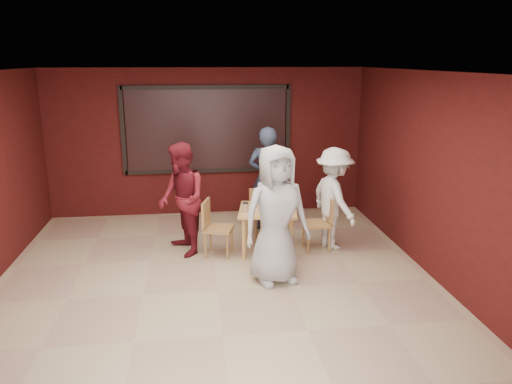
{
  "coord_description": "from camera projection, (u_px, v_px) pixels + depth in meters",
  "views": [
    {
      "loc": [
        -0.24,
        -6.02,
        2.96
      ],
      "look_at": [
        0.67,
        1.32,
        0.97
      ],
      "focal_mm": 35.0,
      "sensor_mm": 36.0,
      "label": 1
    }
  ],
  "objects": [
    {
      "name": "floor",
      "position": [
        218.0,
        291.0,
        6.57
      ],
      "size": [
        7.0,
        7.0,
        0.0
      ],
      "primitive_type": "plane",
      "color": "tan",
      "rests_on": "ground"
    },
    {
      "name": "window_blinds",
      "position": [
        207.0,
        130.0,
        9.45
      ],
      "size": [
        3.0,
        0.02,
        1.5
      ],
      "primitive_type": "cube",
      "color": "black"
    },
    {
      "name": "diner_left",
      "position": [
        182.0,
        200.0,
        7.61
      ],
      "size": [
        0.9,
        1.02,
        1.75
      ],
      "primitive_type": "imported",
      "rotation": [
        0.0,
        0.0,
        -1.25
      ],
      "color": "maroon",
      "rests_on": "floor"
    },
    {
      "name": "dining_table",
      "position": [
        268.0,
        214.0,
        7.77
      ],
      "size": [
        1.01,
        1.01,
        0.85
      ],
      "color": "#D9AB59",
      "rests_on": "floor"
    },
    {
      "name": "diner_front",
      "position": [
        276.0,
        215.0,
        6.63
      ],
      "size": [
        1.04,
        0.81,
        1.89
      ],
      "primitive_type": "imported",
      "rotation": [
        0.0,
        0.0,
        0.26
      ],
      "color": "#ADADAD",
      "rests_on": "floor"
    },
    {
      "name": "chair_right",
      "position": [
        321.0,
        220.0,
        7.88
      ],
      "size": [
        0.42,
        0.42,
        0.87
      ],
      "color": "#A68540",
      "rests_on": "floor"
    },
    {
      "name": "diner_right",
      "position": [
        334.0,
        199.0,
        7.89
      ],
      "size": [
        0.87,
        1.18,
        1.63
      ],
      "primitive_type": "imported",
      "rotation": [
        0.0,
        0.0,
        1.85
      ],
      "color": "white",
      "rests_on": "floor"
    },
    {
      "name": "diner_back",
      "position": [
        267.0,
        179.0,
        8.73
      ],
      "size": [
        0.78,
        0.64,
        1.84
      ],
      "primitive_type": "imported",
      "rotation": [
        0.0,
        0.0,
        2.81
      ],
      "color": "#333F5B",
      "rests_on": "floor"
    },
    {
      "name": "chair_back",
      "position": [
        262.0,
        209.0,
        8.6
      ],
      "size": [
        0.43,
        0.43,
        0.79
      ],
      "color": "#A68540",
      "rests_on": "floor"
    },
    {
      "name": "chair_front",
      "position": [
        275.0,
        241.0,
        7.04
      ],
      "size": [
        0.48,
        0.48,
        0.83
      ],
      "color": "#A68540",
      "rests_on": "floor"
    },
    {
      "name": "chair_left",
      "position": [
        214.0,
        225.0,
        7.65
      ],
      "size": [
        0.52,
        0.52,
        0.87
      ],
      "color": "#A68540",
      "rests_on": "floor"
    }
  ]
}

